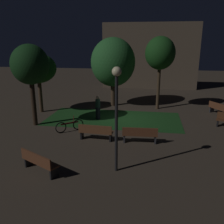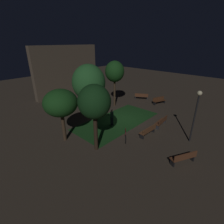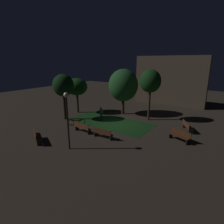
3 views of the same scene
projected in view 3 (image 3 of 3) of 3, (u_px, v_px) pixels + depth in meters
ground_plane at (115, 124)px, 19.13m from camera, size 60.00×60.00×0.00m
grass_lawn at (110, 122)px, 19.70m from camera, size 8.99×4.20×0.01m
bench_front_left at (82, 127)px, 16.79m from camera, size 1.82×0.56×0.88m
bench_near_trees at (103, 133)px, 15.50m from camera, size 1.83×0.59×0.88m
bench_lawn_edge at (37, 136)px, 14.80m from camera, size 1.82×1.25×0.88m
bench_by_lamp at (187, 126)px, 17.10m from camera, size 1.37×1.78×0.88m
bench_front_right at (180, 135)px, 14.98m from camera, size 1.86×1.07×0.88m
tree_tall_center at (77, 87)px, 22.59m from camera, size 2.58×2.58×4.27m
tree_back_left at (63, 86)px, 19.74m from camera, size 2.24×2.24×4.95m
tree_back_right at (123, 85)px, 21.86m from camera, size 3.47×3.47×5.39m
tree_right_canopy at (150, 81)px, 19.36m from camera, size 2.22×2.22×5.45m
lamp_post_plaza_east at (67, 111)px, 12.97m from camera, size 0.36×0.36×4.22m
bicycle at (77, 122)px, 18.64m from camera, size 1.37×1.15×0.93m
pedestrian at (101, 113)px, 19.89m from camera, size 0.34×0.34×1.61m
building_wall_backdrop at (169, 81)px, 26.73m from camera, size 10.24×0.80×6.97m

